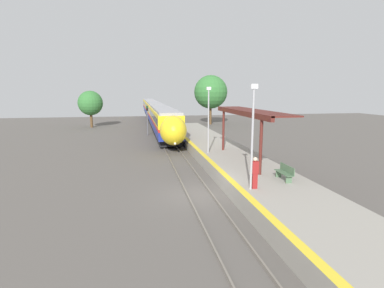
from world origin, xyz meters
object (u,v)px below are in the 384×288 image
Objects in this scene: platform_bench at (285,172)px; person_waiting at (255,172)px; lamppost_near at (253,131)px; lamppost_mid at (208,116)px; railway_signal at (147,117)px; train at (154,111)px.

person_waiting is (-2.37, -1.15, 0.42)m from platform_bench.
lamppost_near is 9.71m from lamppost_mid.
lamppost_mid is at bearing -76.55° from railway_signal.
railway_signal is (-4.66, 28.11, 0.67)m from person_waiting.
person_waiting reaches higher than platform_bench.
platform_bench is at bearing 25.21° from lamppost_near.
person_waiting is at bearing -88.57° from lamppost_mid.
railway_signal is at bearing 99.41° from person_waiting.
train is at bearing 84.10° from railway_signal.
railway_signal is at bearing 104.61° from platform_bench.
train is 12.75× the size of lamppost_near.
lamppost_near reaches higher than railway_signal.
lamppost_mid is at bearing 91.43° from person_waiting.
lamppost_near is (-0.24, -0.08, 2.25)m from person_waiting.
person_waiting is (2.58, -48.25, -0.37)m from train.
lamppost_near is at bearing -162.23° from person_waiting.
platform_bench is 9.27m from lamppost_mid.
lamppost_near is at bearing -90.00° from lamppost_mid.
lamppost_near and lamppost_mid have the same top height.
railway_signal is 0.75× the size of lamppost_mid.
lamppost_mid is at bearing 90.00° from lamppost_near.
railway_signal is 19.07m from lamppost_mid.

